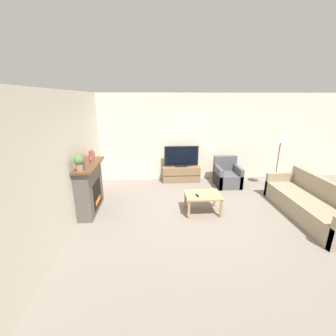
{
  "coord_description": "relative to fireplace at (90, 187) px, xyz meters",
  "views": [
    {
      "loc": [
        -1.18,
        -4.59,
        2.56
      ],
      "look_at": [
        -0.8,
        0.82,
        0.85
      ],
      "focal_mm": 24.0,
      "sensor_mm": 36.0,
      "label": 1
    }
  ],
  "objects": [
    {
      "name": "mantel_vase_left",
      "position": [
        0.02,
        -0.39,
        0.69
      ],
      "size": [
        0.1,
        0.1,
        0.27
      ],
      "color": "#385670",
      "rests_on": "fireplace"
    },
    {
      "name": "couch",
      "position": [
        4.97,
        -0.65,
        -0.3
      ],
      "size": [
        0.86,
        2.41,
        0.84
      ],
      "color": "gray",
      "rests_on": "ground"
    },
    {
      "name": "fireplace",
      "position": [
        0.0,
        0.0,
        0.0
      ],
      "size": [
        0.44,
        1.31,
        1.15
      ],
      "color": "#564C47",
      "rests_on": "ground"
    },
    {
      "name": "mantel_vase_centre_left",
      "position": [
        0.02,
        -0.1,
        0.68
      ],
      "size": [
        0.14,
        0.14,
        0.26
      ],
      "color": "#994C3D",
      "rests_on": "fireplace"
    },
    {
      "name": "remote",
      "position": [
        2.45,
        -0.37,
        -0.12
      ],
      "size": [
        0.06,
        0.15,
        0.02
      ],
      "rotation": [
        0.0,
        0.0,
        0.12
      ],
      "color": "black",
      "rests_on": "coffee_table"
    },
    {
      "name": "floor_lamp",
      "position": [
        5.01,
        1.0,
        0.8
      ],
      "size": [
        0.33,
        0.33,
        1.6
      ],
      "color": "black",
      "rests_on": "ground"
    },
    {
      "name": "wall_back",
      "position": [
        2.65,
        2.06,
        0.77
      ],
      "size": [
        12.0,
        0.06,
        2.7
      ],
      "color": "beige",
      "rests_on": "ground"
    },
    {
      "name": "tv_stand",
      "position": [
        2.36,
        1.78,
        -0.34
      ],
      "size": [
        1.17,
        0.41,
        0.49
      ],
      "color": "brown",
      "rests_on": "ground"
    },
    {
      "name": "armchair",
      "position": [
        3.7,
        1.35,
        -0.3
      ],
      "size": [
        0.7,
        0.76,
        0.85
      ],
      "color": "#4C4C51",
      "rests_on": "ground"
    },
    {
      "name": "coffee_table",
      "position": [
        2.6,
        -0.28,
        -0.2
      ],
      "size": [
        0.8,
        0.61,
        0.45
      ],
      "color": "#A37F56",
      "rests_on": "ground"
    },
    {
      "name": "mantel_clock",
      "position": [
        0.02,
        0.13,
        0.64
      ],
      "size": [
        0.08,
        0.11,
        0.15
      ],
      "color": "brown",
      "rests_on": "fireplace"
    },
    {
      "name": "potted_plant",
      "position": [
        0.02,
        -0.56,
        0.75
      ],
      "size": [
        0.2,
        0.2,
        0.33
      ],
      "color": "#936B4C",
      "rests_on": "fireplace"
    },
    {
      "name": "mantel_vase_right",
      "position": [
        0.02,
        0.39,
        0.68
      ],
      "size": [
        0.13,
        0.13,
        0.25
      ],
      "color": "#994C3D",
      "rests_on": "fireplace"
    },
    {
      "name": "wall_left",
      "position": [
        -0.19,
        -0.32,
        0.77
      ],
      "size": [
        0.06,
        12.0,
        2.7
      ],
      "color": "beige",
      "rests_on": "ground"
    },
    {
      "name": "tv",
      "position": [
        2.36,
        1.78,
        0.21
      ],
      "size": [
        1.05,
        0.18,
        0.65
      ],
      "color": "black",
      "rests_on": "tv_stand"
    },
    {
      "name": "ground_plane",
      "position": [
        2.65,
        -0.32,
        -0.58
      ],
      "size": [
        24.0,
        24.0,
        0.0
      ],
      "primitive_type": "plane",
      "color": "slate"
    }
  ]
}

